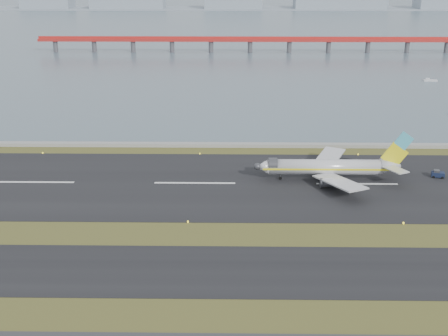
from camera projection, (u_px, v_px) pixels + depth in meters
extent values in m
plane|color=#3F4B1A|center=(185.00, 239.00, 110.46)|extent=(1000.00, 1000.00, 0.00)
cube|color=black|center=(180.00, 270.00, 99.17)|extent=(1000.00, 18.00, 0.10)
cube|color=black|center=(195.00, 183.00, 138.64)|extent=(1000.00, 45.00, 0.10)
cube|color=gray|center=(201.00, 145.00, 166.68)|extent=(1000.00, 2.50, 1.00)
cube|color=#4D616E|center=(223.00, 21.00, 542.80)|extent=(1400.00, 800.00, 1.30)
cube|color=red|center=(250.00, 40.00, 342.59)|extent=(260.00, 5.00, 1.60)
cube|color=red|center=(250.00, 38.00, 342.08)|extent=(260.00, 0.40, 1.40)
cylinder|color=#4C4C51|center=(94.00, 47.00, 345.46)|extent=(2.80, 2.80, 7.00)
cylinder|color=#4C4C51|center=(250.00, 48.00, 344.13)|extent=(2.80, 2.80, 7.00)
cylinder|color=#4C4C51|center=(407.00, 48.00, 342.79)|extent=(2.80, 2.80, 7.00)
cube|color=#8794A0|center=(225.00, 8.00, 693.17)|extent=(1400.00, 80.00, 1.00)
cube|color=#8794A0|center=(47.00, 1.00, 693.16)|extent=(60.00, 35.00, 18.00)
cube|color=#8794A0|center=(128.00, 2.00, 692.45)|extent=(90.00, 35.00, 14.00)
cube|color=#8794A0|center=(339.00, 2.00, 688.50)|extent=(110.00, 35.00, 16.00)
cube|color=#8794A0|center=(437.00, 0.00, 686.15)|extent=(50.00, 35.00, 20.00)
cylinder|color=silver|center=(325.00, 167.00, 139.61)|extent=(28.00, 3.80, 3.80)
cone|color=silver|center=(262.00, 167.00, 139.83)|extent=(3.20, 3.80, 3.80)
cone|color=silver|center=(390.00, 166.00, 139.29)|extent=(5.00, 3.80, 3.80)
cube|color=#FFF21A|center=(326.00, 170.00, 137.81)|extent=(31.00, 0.06, 0.45)
cube|color=#FFF21A|center=(324.00, 164.00, 141.42)|extent=(31.00, 0.06, 0.45)
cube|color=silver|center=(340.00, 182.00, 131.83)|extent=(11.31, 15.89, 1.66)
cube|color=silver|center=(328.00, 159.00, 147.81)|extent=(11.31, 15.89, 1.66)
cylinder|color=#3B3B40|center=(330.00, 183.00, 134.62)|extent=(4.20, 2.10, 2.10)
cylinder|color=#3B3B40|center=(323.00, 166.00, 145.89)|extent=(4.20, 2.10, 2.10)
cube|color=#FFF21A|center=(395.00, 155.00, 138.29)|extent=(6.80, 0.35, 6.85)
cube|color=#4AB6D2|center=(404.00, 141.00, 137.00)|extent=(4.85, 0.37, 4.90)
cube|color=silver|center=(396.00, 169.00, 135.54)|extent=(5.64, 6.80, 0.22)
cube|color=silver|center=(388.00, 159.00, 142.68)|extent=(5.64, 6.80, 0.22)
cylinder|color=black|center=(280.00, 178.00, 140.81)|extent=(0.80, 0.28, 0.80)
cylinder|color=black|center=(332.00, 182.00, 137.97)|extent=(1.00, 0.38, 1.00)
cylinder|color=black|center=(328.00, 174.00, 143.23)|extent=(1.00, 0.38, 1.00)
cube|color=#141D37|center=(438.00, 174.00, 142.11)|extent=(3.44, 2.41, 1.17)
cube|color=#3B3B40|center=(437.00, 171.00, 141.93)|extent=(1.66, 1.73, 0.68)
cylinder|color=black|center=(433.00, 177.00, 141.82)|extent=(0.73, 0.44, 0.68)
cylinder|color=black|center=(433.00, 175.00, 143.25)|extent=(0.73, 0.44, 0.68)
cylinder|color=black|center=(442.00, 178.00, 141.34)|extent=(0.73, 0.44, 0.68)
cylinder|color=black|center=(442.00, 176.00, 142.77)|extent=(0.73, 0.44, 0.68)
cube|color=silver|center=(430.00, 81.00, 259.82)|extent=(6.31, 2.70, 0.79)
cube|color=silver|center=(428.00, 79.00, 259.76)|extent=(1.91, 1.61, 0.79)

